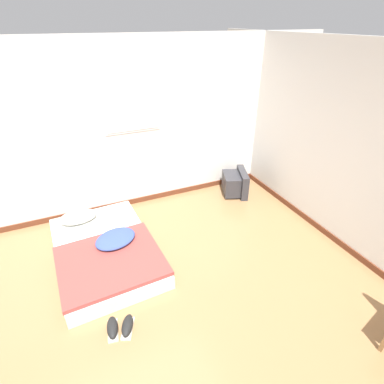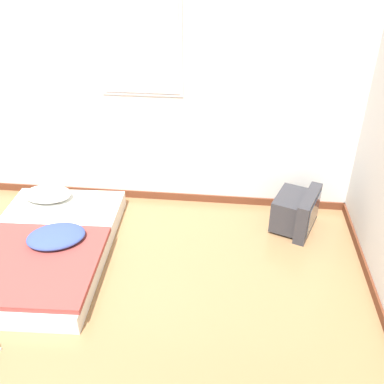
{
  "view_description": "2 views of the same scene",
  "coord_description": "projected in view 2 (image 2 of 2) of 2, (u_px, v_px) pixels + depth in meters",
  "views": [
    {
      "loc": [
        -0.27,
        -1.99,
        2.76
      ],
      "look_at": [
        1.25,
        1.44,
        0.58
      ],
      "focal_mm": 28.0,
      "sensor_mm": 36.0,
      "label": 1
    },
    {
      "loc": [
        1.68,
        -1.81,
        2.7
      ],
      "look_at": [
        1.3,
        1.59,
        0.62
      ],
      "focal_mm": 40.0,
      "sensor_mm": 36.0,
      "label": 2
    }
  ],
  "objects": [
    {
      "name": "wall_back",
      "position": [
        79.0,
        89.0,
        4.5
      ],
      "size": [
        8.3,
        0.08,
        2.6
      ],
      "color": "silver",
      "rests_on": "ground_plane"
    },
    {
      "name": "mattress_bed",
      "position": [
        44.0,
        246.0,
        4.11
      ],
      "size": [
        1.3,
        1.94,
        0.32
      ],
      "color": "silver",
      "rests_on": "ground_plane"
    },
    {
      "name": "crt_tv",
      "position": [
        297.0,
        211.0,
        4.47
      ],
      "size": [
        0.55,
        0.63,
        0.43
      ],
      "color": "#333338",
      "rests_on": "ground_plane"
    }
  ]
}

